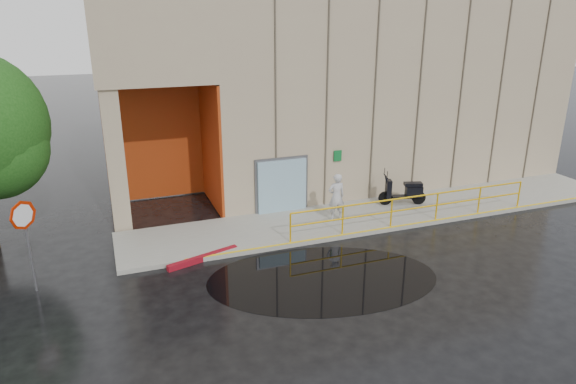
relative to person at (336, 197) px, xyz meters
name	(u,v)px	position (x,y,z in m)	size (l,w,h in m)	color
ground	(347,288)	(-1.76, -4.43, -1.02)	(120.00, 120.00, 0.00)	black
sidewalk	(388,212)	(2.24, 0.07, -0.95)	(20.00, 3.00, 0.15)	gray
building	(342,82)	(3.34, 6.55, 3.18)	(20.00, 10.17, 8.00)	tan
guardrail	(414,209)	(2.49, -1.28, -0.34)	(9.56, 0.06, 1.03)	#E6AD0C
person	(336,197)	(0.00, 0.00, 0.00)	(0.63, 0.42, 1.74)	#B6B6BB
scooter	(404,184)	(3.13, 0.47, -0.04)	(1.91, 1.12, 1.44)	black
stop_sign	(25,227)	(-9.90, -1.56, 0.92)	(0.59, 0.61, 2.67)	#5E5E63
red_curb	(203,258)	(-5.18, -1.33, -0.93)	(2.40, 0.18, 0.18)	maroon
puddle	(323,278)	(-2.15, -3.67, -1.02)	(6.72, 4.14, 0.01)	black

